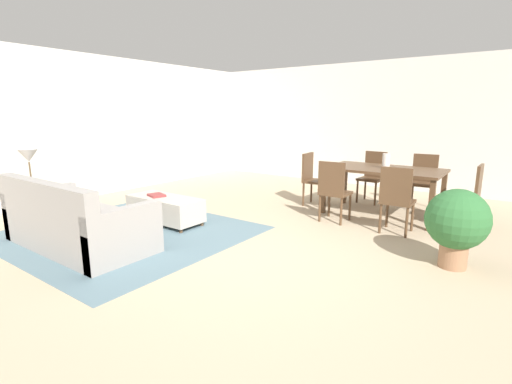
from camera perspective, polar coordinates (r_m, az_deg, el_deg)
The scene contains 18 objects.
ground_plane at distance 4.33m, azimuth -0.28°, elevation -9.75°, with size 10.80×10.80×0.00m, color tan.
wall_back at distance 8.58m, azimuth 20.14°, elevation 9.58°, with size 9.00×0.12×2.70m, color silver.
wall_left at distance 7.84m, azimuth -25.81°, elevation 8.96°, with size 0.12×11.00×2.70m, color silver.
area_rug at distance 5.41m, azimuth -19.07°, elevation -5.90°, with size 3.00×2.80×0.01m, color slate.
couch at distance 5.03m, azimuth -25.96°, elevation -4.43°, with size 2.00×0.92×0.86m.
ottoman_table at distance 5.68m, azimuth -13.75°, elevation -2.40°, with size 1.19×0.51×0.39m.
side_table at distance 6.19m, azimuth -30.97°, elevation -0.37°, with size 0.40×0.40×0.59m.
table_lamp at distance 6.11m, azimuth -31.51°, elevation 4.54°, with size 0.26×0.26×0.53m.
dining_table at distance 6.19m, azimuth 18.94°, elevation 2.71°, with size 1.74×0.99×0.76m.
dining_chair_near_left at distance 5.61m, azimuth 11.80°, elevation 0.59°, with size 0.41×0.41×0.92m.
dining_chair_near_right at distance 5.29m, azimuth 20.75°, elevation -0.63°, with size 0.41×0.41×0.92m.
dining_chair_far_left at distance 7.13m, azimuth 17.49°, elevation 2.68°, with size 0.43×0.43×0.92m.
dining_chair_far_right at distance 6.96m, azimuth 24.28°, elevation 1.96°, with size 0.42×0.42×0.92m.
dining_chair_head_east at distance 5.95m, azimuth 29.91°, elevation -0.13°, with size 0.41×0.41×0.92m.
dining_chair_head_west at distance 6.64m, azimuth 8.63°, elevation 2.45°, with size 0.43×0.43×0.92m.
vase_centerpiece at distance 6.15m, azimuth 19.32°, elevation 4.50°, with size 0.12×0.12×0.23m, color silver.
book_on_ottoman at distance 5.72m, azimuth -15.01°, elevation -0.48°, with size 0.26×0.20×0.03m, color maroon.
potted_plant at distance 4.39m, azimuth 28.42°, elevation -4.05°, with size 0.63×0.63×0.85m.
Camera 1 is at (2.38, -3.24, 1.60)m, focal length 26.10 mm.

